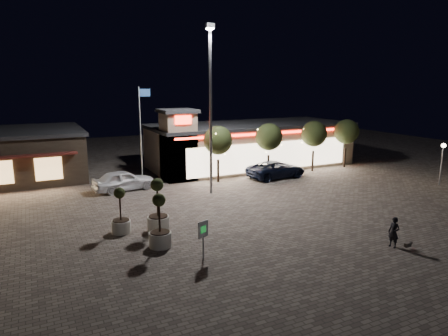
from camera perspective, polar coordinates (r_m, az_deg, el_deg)
name	(u,v)px	position (r m, az deg, el deg)	size (l,w,h in m)	color
ground	(237,231)	(22.95, 1.83, -9.01)	(90.00, 90.00, 0.00)	#74675E
retail_building	(247,144)	(40.32, 3.33, 3.39)	(20.40, 8.40, 6.10)	tan
floodlight_pole	(211,100)	(29.52, -1.94, 9.64)	(0.60, 0.40, 12.38)	gray
flagpole	(142,127)	(33.13, -11.70, 5.71)	(0.95, 0.10, 8.00)	white
lamp_post_east	(443,156)	(37.06, 28.76, 1.54)	(0.36, 0.36, 3.48)	gray
string_tree_a	(218,140)	(33.39, -0.86, 3.96)	(2.42, 2.42, 4.79)	#332319
string_tree_b	(269,137)	(35.78, 6.43, 4.42)	(2.42, 2.42, 4.79)	#332319
string_tree_c	(314,134)	(38.67, 12.72, 4.77)	(2.42, 2.42, 4.79)	#332319
string_tree_d	(346,132)	(41.28, 17.09, 4.97)	(2.42, 2.42, 4.79)	#332319
pickup_truck	(276,169)	(35.72, 7.48, -0.19)	(2.51, 5.44, 1.51)	black
white_sedan	(124,180)	(32.16, -14.14, -1.71)	(1.92, 4.76, 1.62)	white
pedestrian	(394,232)	(22.32, 23.10, -8.45)	(0.58, 0.38, 1.59)	black
dog	(409,244)	(22.56, 24.90, -9.83)	(0.50, 0.18, 0.27)	#59514C
planter_left	(121,219)	(23.20, -14.52, -7.04)	(1.07, 1.07, 2.62)	silver
planter_mid	(160,230)	(20.87, -9.14, -8.79)	(1.15, 1.15, 2.83)	silver
planter_right	(158,215)	(23.05, -9.40, -6.59)	(1.24, 1.24, 3.06)	silver
valet_sign	(203,232)	(19.14, -3.00, -9.18)	(0.59, 0.29, 1.88)	gray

